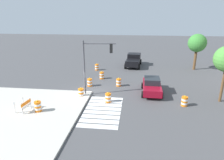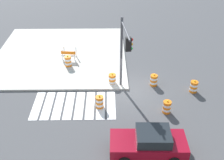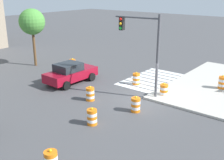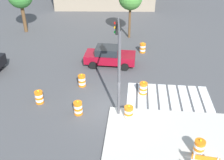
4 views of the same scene
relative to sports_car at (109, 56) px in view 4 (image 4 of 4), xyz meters
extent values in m
plane|color=#474749|center=(0.71, -6.34, -0.81)|extent=(120.00, 120.00, 0.00)
cube|color=silver|center=(2.08, -4.54, -0.80)|extent=(0.60, 3.20, 0.02)
cube|color=silver|center=(2.83, -4.54, -0.80)|extent=(0.60, 3.20, 0.02)
cube|color=silver|center=(3.58, -4.54, -0.80)|extent=(0.60, 3.20, 0.02)
cube|color=silver|center=(4.33, -4.54, -0.80)|extent=(0.60, 3.20, 0.02)
cube|color=silver|center=(5.08, -4.54, -0.80)|extent=(0.60, 3.20, 0.02)
cube|color=silver|center=(5.83, -4.54, -0.80)|extent=(0.60, 3.20, 0.02)
cube|color=silver|center=(6.58, -4.54, -0.80)|extent=(0.60, 3.20, 0.02)
cube|color=silver|center=(7.33, -4.54, -0.80)|extent=(0.60, 3.20, 0.02)
cube|color=maroon|center=(0.06, 0.00, -0.13)|extent=(4.34, 1.94, 0.70)
cube|color=#1E2328|center=(-0.19, 0.00, 0.52)|extent=(1.94, 1.64, 0.60)
cylinder|color=black|center=(1.43, 0.92, -0.48)|extent=(0.67, 0.26, 0.66)
cylinder|color=black|center=(1.39, -0.98, -0.48)|extent=(0.67, 0.26, 0.66)
cylinder|color=black|center=(-1.27, 0.98, -0.48)|extent=(0.67, 0.26, 0.66)
cylinder|color=black|center=(-1.31, -0.92, -0.48)|extent=(0.67, 0.26, 0.66)
cylinder|color=black|center=(-9.33, -1.25, -0.39)|extent=(0.86, 0.38, 0.84)
cylinder|color=orange|center=(-1.29, -7.05, -0.72)|extent=(0.56, 0.56, 0.18)
cylinder|color=white|center=(-1.29, -7.05, -0.54)|extent=(0.56, 0.56, 0.18)
cylinder|color=orange|center=(-1.29, -7.05, -0.36)|extent=(0.56, 0.56, 0.18)
cylinder|color=white|center=(-1.29, -7.05, -0.18)|extent=(0.56, 0.56, 0.18)
cylinder|color=orange|center=(-1.29, -7.05, 0.00)|extent=(0.56, 0.56, 0.18)
sphere|color=yellow|center=(-1.29, -7.05, 0.15)|extent=(0.12, 0.12, 0.12)
cylinder|color=orange|center=(2.87, 2.78, -0.72)|extent=(0.56, 0.56, 0.18)
cylinder|color=white|center=(2.87, 2.78, -0.54)|extent=(0.56, 0.56, 0.18)
cylinder|color=orange|center=(2.87, 2.78, -0.36)|extent=(0.56, 0.56, 0.18)
cylinder|color=white|center=(2.87, 2.78, -0.18)|extent=(0.56, 0.56, 0.18)
cylinder|color=orange|center=(2.87, 2.78, 0.00)|extent=(0.56, 0.56, 0.18)
sphere|color=yellow|center=(2.87, 2.78, 0.15)|extent=(0.12, 0.12, 0.12)
cylinder|color=orange|center=(-4.18, -6.10, -0.72)|extent=(0.56, 0.56, 0.18)
cylinder|color=white|center=(-4.18, -6.10, -0.54)|extent=(0.56, 0.56, 0.18)
cylinder|color=orange|center=(-4.18, -6.10, -0.36)|extent=(0.56, 0.56, 0.18)
cylinder|color=white|center=(-4.18, -6.10, -0.18)|extent=(0.56, 0.56, 0.18)
cylinder|color=orange|center=(-4.18, -6.10, 0.00)|extent=(0.56, 0.56, 0.18)
sphere|color=yellow|center=(-4.18, -6.10, 0.15)|extent=(0.12, 0.12, 0.12)
cylinder|color=orange|center=(-1.70, -3.68, -0.72)|extent=(0.56, 0.56, 0.18)
cylinder|color=white|center=(-1.70, -3.68, -0.54)|extent=(0.56, 0.56, 0.18)
cylinder|color=orange|center=(-1.70, -3.68, -0.36)|extent=(0.56, 0.56, 0.18)
cylinder|color=white|center=(-1.70, -3.68, -0.18)|extent=(0.56, 0.56, 0.18)
cylinder|color=orange|center=(-1.70, -3.68, 0.00)|extent=(0.56, 0.56, 0.18)
sphere|color=yellow|center=(-1.70, -3.68, 0.15)|extent=(0.12, 0.12, 0.12)
cylinder|color=orange|center=(1.96, -7.22, -0.72)|extent=(0.56, 0.56, 0.18)
cylinder|color=white|center=(1.96, -7.22, -0.54)|extent=(0.56, 0.56, 0.18)
cylinder|color=orange|center=(1.96, -7.22, -0.36)|extent=(0.56, 0.56, 0.18)
cylinder|color=white|center=(1.96, -7.22, -0.18)|extent=(0.56, 0.56, 0.18)
cylinder|color=orange|center=(1.96, -7.22, 0.00)|extent=(0.56, 0.56, 0.18)
sphere|color=yellow|center=(1.96, -7.22, 0.15)|extent=(0.12, 0.12, 0.12)
cylinder|color=orange|center=(2.89, -4.30, -0.72)|extent=(0.56, 0.56, 0.18)
cylinder|color=white|center=(2.89, -4.30, -0.54)|extent=(0.56, 0.56, 0.18)
cylinder|color=orange|center=(2.89, -4.30, -0.36)|extent=(0.56, 0.56, 0.18)
cylinder|color=white|center=(2.89, -4.30, -0.18)|extent=(0.56, 0.56, 0.18)
cylinder|color=orange|center=(2.89, -4.30, 0.00)|extent=(0.56, 0.56, 0.18)
sphere|color=yellow|center=(2.89, -4.30, 0.15)|extent=(0.12, 0.12, 0.12)
cylinder|color=orange|center=(5.73, -9.97, -0.57)|extent=(0.56, 0.56, 0.18)
cylinder|color=white|center=(5.73, -9.97, -0.39)|extent=(0.56, 0.56, 0.18)
cylinder|color=orange|center=(5.73, -9.97, -0.21)|extent=(0.56, 0.56, 0.18)
cylinder|color=white|center=(5.73, -9.97, -0.03)|extent=(0.56, 0.56, 0.18)
cylinder|color=orange|center=(5.73, -9.97, 0.15)|extent=(0.56, 0.56, 0.18)
sphere|color=yellow|center=(5.73, -9.97, 0.30)|extent=(0.12, 0.12, 0.12)
cube|color=orange|center=(5.81, -10.96, 0.09)|extent=(1.30, 0.18, 0.28)
cylinder|color=#4C4C51|center=(1.31, -6.94, 2.09)|extent=(0.18, 0.18, 5.50)
cylinder|color=#4C4C51|center=(1.14, -5.35, 4.54)|extent=(0.44, 3.20, 0.12)
cube|color=black|center=(1.03, -4.23, 4.09)|extent=(0.39, 0.31, 0.90)
sphere|color=red|center=(0.84, -4.25, 4.39)|extent=(0.20, 0.20, 0.20)
sphere|color=#F2A514|center=(0.84, -4.25, 4.09)|extent=(0.20, 0.20, 0.20)
sphere|color=green|center=(0.84, -4.25, 3.79)|extent=(0.20, 0.20, 0.20)
cylinder|color=brown|center=(1.45, 6.45, 0.87)|extent=(0.25, 0.25, 3.36)
cylinder|color=brown|center=(-10.29, 7.09, 0.73)|extent=(0.38, 0.38, 3.08)
camera|label=1|loc=(20.23, -1.90, 7.31)|focal=31.89mm
camera|label=2|loc=(2.28, 11.30, 11.48)|focal=44.94mm
camera|label=3|loc=(-14.25, -15.50, 6.40)|focal=44.28mm
camera|label=4|loc=(2.17, -20.17, 9.81)|focal=41.91mm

